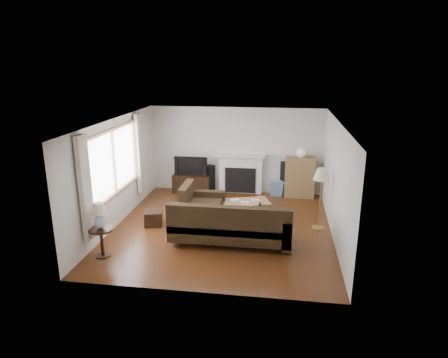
# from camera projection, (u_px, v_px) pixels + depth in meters

# --- Properties ---
(room) EXTENTS (5.10, 5.60, 2.54)m
(room) POSITION_uv_depth(u_px,v_px,m) (222.00, 176.00, 9.00)
(room) COLOR #532912
(room) RESTS_ON ground
(window) EXTENTS (0.12, 2.74, 1.54)m
(window) POSITION_uv_depth(u_px,v_px,m) (114.00, 162.00, 9.06)
(window) COLOR brown
(window) RESTS_ON room
(curtain_near) EXTENTS (0.10, 0.35, 2.10)m
(curtain_near) POSITION_uv_depth(u_px,v_px,m) (85.00, 189.00, 7.65)
(curtain_near) COLOR beige
(curtain_near) RESTS_ON room
(curtain_far) EXTENTS (0.10, 0.35, 2.10)m
(curtain_far) POSITION_uv_depth(u_px,v_px,m) (140.00, 154.00, 10.54)
(curtain_far) COLOR beige
(curtain_far) RESTS_ON room
(fireplace) EXTENTS (1.40, 0.26, 1.15)m
(fireplace) POSITION_uv_depth(u_px,v_px,m) (241.00, 174.00, 11.67)
(fireplace) COLOR white
(fireplace) RESTS_ON room
(tv_stand) EXTENTS (1.10, 0.49, 0.55)m
(tv_stand) POSITION_uv_depth(u_px,v_px,m) (192.00, 183.00, 11.80)
(tv_stand) COLOR black
(tv_stand) RESTS_ON ground
(television) EXTENTS (0.97, 0.13, 0.56)m
(television) POSITION_uv_depth(u_px,v_px,m) (192.00, 165.00, 11.64)
(television) COLOR black
(television) RESTS_ON tv_stand
(speaker_left) EXTENTS (0.31, 0.34, 0.81)m
(speaker_left) POSITION_uv_depth(u_px,v_px,m) (210.00, 179.00, 11.76)
(speaker_left) COLOR black
(speaker_left) RESTS_ON ground
(speaker_right) EXTENTS (0.37, 0.41, 1.00)m
(speaker_right) POSITION_uv_depth(u_px,v_px,m) (286.00, 179.00, 11.39)
(speaker_right) COLOR black
(speaker_right) RESTS_ON ground
(bookshelf) EXTENTS (0.84, 0.40, 1.15)m
(bookshelf) POSITION_uv_depth(u_px,v_px,m) (299.00, 177.00, 11.32)
(bookshelf) COLOR olive
(bookshelf) RESTS_ON ground
(globe_lamp) EXTENTS (0.25, 0.25, 0.25)m
(globe_lamp) POSITION_uv_depth(u_px,v_px,m) (301.00, 153.00, 11.12)
(globe_lamp) COLOR white
(globe_lamp) RESTS_ON bookshelf
(sectional_sofa) EXTENTS (2.77, 2.02, 0.89)m
(sectional_sofa) POSITION_uv_depth(u_px,v_px,m) (231.00, 223.00, 8.47)
(sectional_sofa) COLOR black
(sectional_sofa) RESTS_ON ground
(coffee_table) EXTENTS (1.31, 0.98, 0.46)m
(coffee_table) POSITION_uv_depth(u_px,v_px,m) (245.00, 210.00, 9.81)
(coffee_table) COLOR #8E6644
(coffee_table) RESTS_ON ground
(footstool) EXTENTS (0.50, 0.50, 0.35)m
(footstool) POSITION_uv_depth(u_px,v_px,m) (153.00, 218.00, 9.47)
(footstool) COLOR black
(footstool) RESTS_ON ground
(floor_lamp) EXTENTS (0.41, 0.41, 1.45)m
(floor_lamp) POSITION_uv_depth(u_px,v_px,m) (320.00, 199.00, 9.11)
(floor_lamp) COLOR gold
(floor_lamp) RESTS_ON ground
(side_table) EXTENTS (0.48, 0.48, 0.59)m
(side_table) POSITION_uv_depth(u_px,v_px,m) (102.00, 243.00, 7.90)
(side_table) COLOR black
(side_table) RESTS_ON ground
(table_lamp) EXTENTS (0.33, 0.33, 0.53)m
(table_lamp) POSITION_uv_depth(u_px,v_px,m) (99.00, 216.00, 7.74)
(table_lamp) COLOR silver
(table_lamp) RESTS_ON side_table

